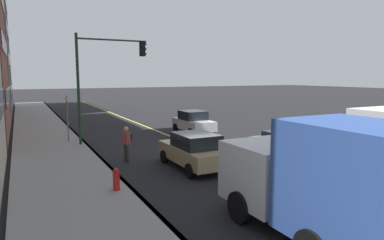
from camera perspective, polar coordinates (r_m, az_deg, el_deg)
name	(u,v)px	position (r m, az deg, el deg)	size (l,w,h in m)	color
ground	(207,151)	(18.75, 2.58, -5.21)	(200.00, 200.00, 0.00)	black
sidewalk_slab	(60,166)	(16.45, -21.29, -7.26)	(80.00, 3.96, 0.15)	gray
curb_edge	(103,161)	(16.73, -14.77, -6.75)	(80.00, 0.16, 0.15)	slate
lane_stripe_center	(207,151)	(18.75, 2.58, -5.20)	(80.00, 0.16, 0.01)	#D8CC4C
car_silver	(289,147)	(16.93, 15.94, -4.35)	(4.18, 1.97, 1.43)	#A8AAB2
car_white	(193,122)	(24.42, 0.23, -0.33)	(3.80, 1.91, 1.60)	silver
car_tan	(194,150)	(15.20, 0.36, -5.11)	(4.08, 1.93, 1.59)	tan
truck_blue	(375,195)	(8.16, 28.38, -11.06)	(7.93, 2.53, 3.11)	silver
pedestrian_with_backpack	(127,141)	(16.59, -10.92, -3.50)	(0.45, 0.43, 1.70)	#383838
traffic_light_mast	(104,70)	(20.69, -14.58, 8.09)	(0.28, 4.21, 6.49)	#1E3823
street_sign_post	(67,116)	(21.79, -20.23, 0.70)	(0.60, 0.08, 2.92)	slate
fire_hydrant	(116,181)	(12.27, -12.61, -10.01)	(0.24, 0.24, 0.94)	red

